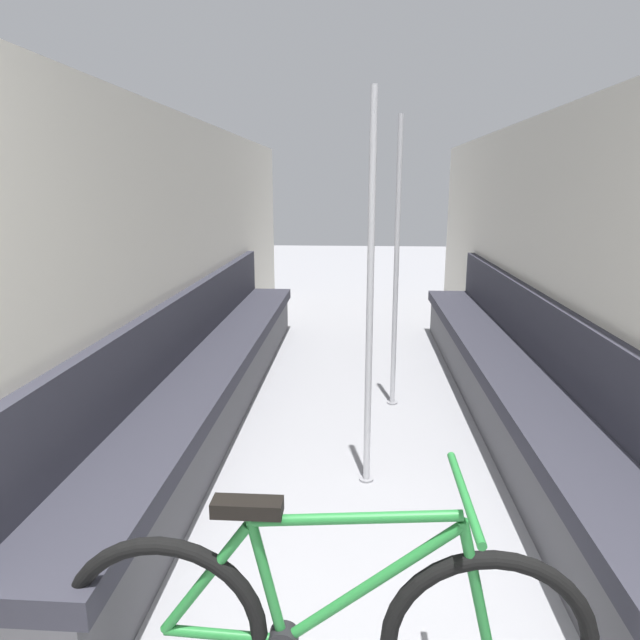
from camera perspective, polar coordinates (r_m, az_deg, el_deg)
wall_left at (r=3.88m, az=-15.65°, el=4.51°), size 0.10×9.48×2.11m
wall_right at (r=3.89m, az=23.73°, el=3.90°), size 0.10×9.48×2.11m
bench_seat_row_left at (r=4.19m, az=-10.59°, el=-5.24°), size 0.48×5.00×0.89m
bench_seat_row_right at (r=4.20m, az=18.36°, el=-5.67°), size 0.48×5.00×0.89m
bicycle at (r=1.91m, az=0.27°, el=-28.67°), size 1.58×0.46×0.81m
grab_pole_near at (r=2.98m, az=5.01°, el=1.66°), size 0.08×0.08×2.09m
grab_pole_far at (r=4.14m, az=7.63°, el=4.90°), size 0.08×0.08×2.09m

